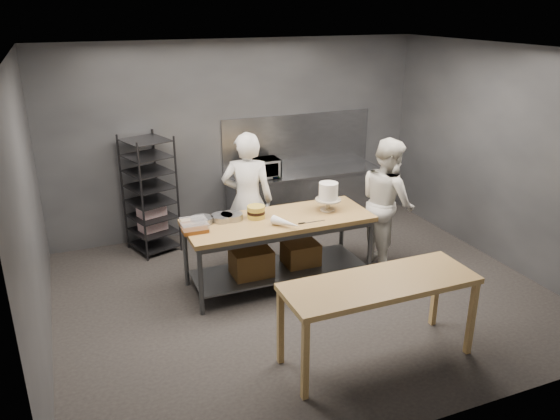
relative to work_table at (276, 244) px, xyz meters
name	(u,v)px	position (x,y,z in m)	size (l,w,h in m)	color
ground	(304,294)	(0.22, -0.41, -0.57)	(6.00, 6.00, 0.00)	black
back_wall	(240,137)	(0.22, 2.09, 0.93)	(6.00, 0.04, 3.00)	#4C4F54
work_table	(276,244)	(0.00, 0.00, 0.00)	(2.40, 0.90, 0.92)	olive
near_counter	(380,289)	(0.36, -1.90, 0.24)	(2.00, 0.70, 0.90)	olive
back_counter	(305,198)	(1.22, 1.77, -0.12)	(2.60, 0.60, 0.90)	slate
splashback_panel	(298,141)	(1.22, 2.07, 0.78)	(2.60, 0.02, 0.90)	slate
speed_rack	(150,196)	(-1.30, 1.69, 0.28)	(0.78, 0.81, 1.75)	black
chef_behind	(248,201)	(-0.15, 0.68, 0.38)	(0.70, 0.46, 1.91)	white
chef_right	(387,202)	(1.67, 0.03, 0.33)	(0.88, 0.69, 1.81)	white
microwave	(262,168)	(0.46, 1.77, 0.48)	(0.54, 0.37, 0.30)	black
frosted_cake_stand	(328,193)	(0.75, 0.03, 0.58)	(0.34, 0.34, 0.38)	#BBAF95
layer_cake	(256,212)	(-0.22, 0.13, 0.43)	(0.23, 0.23, 0.16)	gold
cake_pans	(219,218)	(-0.70, 0.20, 0.39)	(0.67, 0.29, 0.07)	gray
piping_bag	(286,223)	(0.00, -0.31, 0.41)	(0.12, 0.12, 0.38)	white
offset_spatula	(308,222)	(0.32, -0.28, 0.35)	(0.37, 0.02, 0.02)	slate
pastry_clamshells	(194,225)	(-1.05, 0.05, 0.40)	(0.33, 0.37, 0.11)	#8E571C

